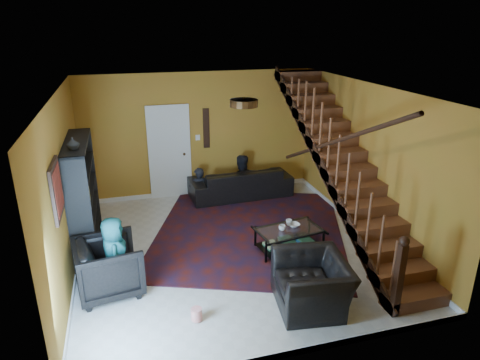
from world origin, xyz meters
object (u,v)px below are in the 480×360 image
at_px(sofa, 240,182).
at_px(coffee_table, 289,239).
at_px(armchair_left, 109,267).
at_px(armchair_right, 312,283).
at_px(bookshelf, 84,200).

distance_m(sofa, coffee_table, 2.66).
height_order(armchair_left, coffee_table, armchair_left).
bearing_deg(armchair_right, bookshelf, -120.97).
relative_size(bookshelf, sofa, 0.87).
distance_m(bookshelf, armchair_left, 1.52).
xyz_separation_m(bookshelf, armchair_left, (0.35, -1.37, -0.54)).
distance_m(bookshelf, coffee_table, 3.57).
bearing_deg(armchair_left, coffee_table, -91.21).
bearing_deg(sofa, armchair_left, 44.51).
bearing_deg(coffee_table, sofa, 92.82).
height_order(bookshelf, armchair_left, bookshelf).
relative_size(sofa, armchair_left, 2.50).
distance_m(bookshelf, sofa, 3.71).
relative_size(armchair_left, coffee_table, 0.77).
bearing_deg(armchair_right, coffee_table, 177.65).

